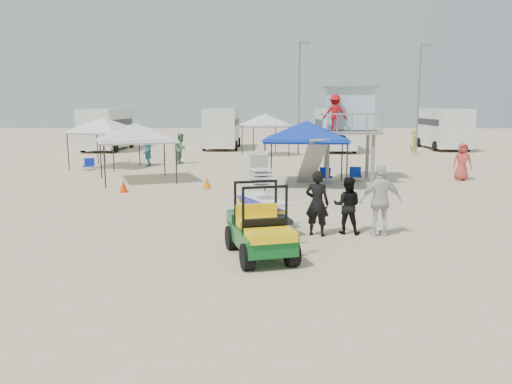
{
  "coord_description": "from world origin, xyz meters",
  "views": [
    {
      "loc": [
        0.81,
        -9.59,
        3.48
      ],
      "look_at": [
        0.5,
        3.0,
        1.3
      ],
      "focal_mm": 35.0,
      "sensor_mm": 36.0,
      "label": 1
    }
  ],
  "objects_px": {
    "utility_cart": "(259,224)",
    "surf_trailer": "(261,204)",
    "canopy_blue": "(307,124)",
    "lifeguard_tower": "(348,112)",
    "man_left": "(317,203)"
  },
  "relations": [
    {
      "from": "canopy_blue",
      "to": "surf_trailer",
      "type": "bearing_deg",
      "value": -102.54
    },
    {
      "from": "utility_cart",
      "to": "canopy_blue",
      "type": "height_order",
      "value": "canopy_blue"
    },
    {
      "from": "utility_cart",
      "to": "man_left",
      "type": "xyz_separation_m",
      "value": [
        1.52,
        2.03,
        0.09
      ]
    },
    {
      "from": "canopy_blue",
      "to": "lifeguard_tower",
      "type": "bearing_deg",
      "value": 34.71
    },
    {
      "from": "utility_cart",
      "to": "man_left",
      "type": "distance_m",
      "value": 2.54
    },
    {
      "from": "utility_cart",
      "to": "man_left",
      "type": "relative_size",
      "value": 1.39
    },
    {
      "from": "utility_cart",
      "to": "surf_trailer",
      "type": "height_order",
      "value": "surf_trailer"
    },
    {
      "from": "man_left",
      "to": "lifeguard_tower",
      "type": "relative_size",
      "value": 0.41
    },
    {
      "from": "surf_trailer",
      "to": "canopy_blue",
      "type": "height_order",
      "value": "canopy_blue"
    },
    {
      "from": "surf_trailer",
      "to": "lifeguard_tower",
      "type": "xyz_separation_m",
      "value": [
        3.82,
        9.7,
        2.4
      ]
    },
    {
      "from": "utility_cart",
      "to": "canopy_blue",
      "type": "xyz_separation_m",
      "value": [
        1.86,
        10.67,
        1.89
      ]
    },
    {
      "from": "utility_cart",
      "to": "surf_trailer",
      "type": "xyz_separation_m",
      "value": [
        0.0,
        2.33,
        0.01
      ]
    },
    {
      "from": "surf_trailer",
      "to": "man_left",
      "type": "height_order",
      "value": "surf_trailer"
    },
    {
      "from": "utility_cart",
      "to": "surf_trailer",
      "type": "distance_m",
      "value": 2.33
    },
    {
      "from": "surf_trailer",
      "to": "man_left",
      "type": "distance_m",
      "value": 1.55
    }
  ]
}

